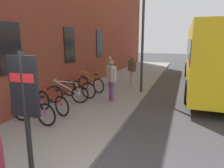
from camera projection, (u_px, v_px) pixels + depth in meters
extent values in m
plane|color=#38383A|center=(166.00, 101.00, 9.11)|extent=(60.00, 60.00, 0.00)
cube|color=gray|center=(121.00, 85.00, 11.86)|extent=(24.00, 3.50, 0.12)
cube|color=brown|center=(94.00, 0.00, 12.40)|extent=(22.00, 0.60, 9.92)
cube|color=black|center=(10.00, 48.00, 6.43)|extent=(0.90, 0.06, 1.60)
cube|color=black|center=(70.00, 45.00, 9.64)|extent=(0.90, 0.06, 1.60)
cube|color=black|center=(99.00, 43.00, 12.85)|extent=(0.90, 0.06, 1.60)
torus|color=black|center=(20.00, 110.00, 6.57)|extent=(0.11, 0.72, 0.72)
torus|color=black|center=(46.00, 115.00, 6.15)|extent=(0.11, 0.72, 0.72)
cylinder|color=#8C338C|center=(33.00, 104.00, 6.29)|extent=(0.11, 1.02, 0.58)
cylinder|color=#8C338C|center=(30.00, 96.00, 6.27)|extent=(0.09, 0.85, 0.09)
cylinder|color=#8C338C|center=(43.00, 106.00, 6.13)|extent=(0.05, 0.19, 0.51)
cube|color=black|center=(41.00, 97.00, 6.09)|extent=(0.11, 0.21, 0.06)
cylinder|color=#8C338C|center=(19.00, 92.00, 6.42)|extent=(0.48, 0.06, 0.02)
torus|color=black|center=(43.00, 100.00, 7.57)|extent=(0.28, 0.70, 0.72)
torus|color=black|center=(62.00, 106.00, 6.94)|extent=(0.28, 0.70, 0.72)
cylinder|color=#B21E1E|center=(52.00, 96.00, 7.18)|extent=(0.35, 0.98, 0.58)
cylinder|color=#B21E1E|center=(50.00, 88.00, 7.17)|extent=(0.30, 0.82, 0.09)
cylinder|color=#B21E1E|center=(60.00, 99.00, 6.93)|extent=(0.09, 0.19, 0.51)
cube|color=black|center=(58.00, 90.00, 6.91)|extent=(0.16, 0.22, 0.06)
cylinder|color=#B21E1E|center=(43.00, 85.00, 7.41)|extent=(0.46, 0.17, 0.02)
torus|color=black|center=(54.00, 94.00, 8.41)|extent=(0.27, 0.70, 0.72)
torus|color=black|center=(80.00, 95.00, 8.36)|extent=(0.27, 0.70, 0.72)
cylinder|color=silver|center=(67.00, 88.00, 8.33)|extent=(0.34, 0.98, 0.58)
cylinder|color=silver|center=(65.00, 82.00, 8.28)|extent=(0.29, 0.82, 0.09)
cylinder|color=silver|center=(78.00, 89.00, 8.31)|extent=(0.09, 0.19, 0.51)
cube|color=black|center=(76.00, 81.00, 8.25)|extent=(0.16, 0.22, 0.06)
cylinder|color=silver|center=(55.00, 80.00, 8.28)|extent=(0.46, 0.17, 0.02)
torus|color=black|center=(69.00, 88.00, 9.43)|extent=(0.12, 0.72, 0.72)
torus|color=black|center=(89.00, 91.00, 9.00)|extent=(0.12, 0.72, 0.72)
cylinder|color=#B21E1E|center=(79.00, 83.00, 9.14)|extent=(0.12, 1.02, 0.58)
cylinder|color=#B21E1E|center=(77.00, 78.00, 9.12)|extent=(0.11, 0.85, 0.09)
cylinder|color=#B21E1E|center=(87.00, 85.00, 8.97)|extent=(0.05, 0.19, 0.51)
cube|color=black|center=(85.00, 78.00, 8.94)|extent=(0.12, 0.21, 0.06)
cylinder|color=#B21E1E|center=(69.00, 75.00, 9.28)|extent=(0.48, 0.06, 0.02)
torus|color=black|center=(83.00, 83.00, 10.58)|extent=(0.30, 0.70, 0.72)
torus|color=black|center=(98.00, 86.00, 9.93)|extent=(0.30, 0.70, 0.72)
cylinder|color=orange|center=(91.00, 79.00, 10.18)|extent=(0.37, 0.97, 0.58)
cylinder|color=orange|center=(90.00, 74.00, 10.17)|extent=(0.32, 0.82, 0.09)
cylinder|color=orange|center=(97.00, 80.00, 9.92)|extent=(0.10, 0.19, 0.51)
cube|color=black|center=(96.00, 74.00, 9.90)|extent=(0.16, 0.22, 0.06)
cylinder|color=orange|center=(84.00, 71.00, 10.42)|extent=(0.46, 0.18, 0.02)
cylinder|color=black|center=(27.00, 116.00, 3.77)|extent=(0.10, 0.10, 2.40)
cube|color=black|center=(24.00, 87.00, 3.65)|extent=(0.12, 0.55, 1.10)
cube|color=red|center=(23.00, 78.00, 3.61)|extent=(0.12, 0.50, 0.16)
cube|color=yellow|center=(213.00, 54.00, 11.16)|extent=(10.54, 2.67, 3.00)
cube|color=black|center=(213.00, 48.00, 11.09)|extent=(10.33, 2.71, 0.90)
cylinder|color=black|center=(188.00, 92.00, 8.74)|extent=(1.00, 0.27, 1.00)
cylinder|color=black|center=(224.00, 71.00, 14.17)|extent=(1.00, 0.27, 1.00)
cylinder|color=black|center=(187.00, 69.00, 14.94)|extent=(1.00, 0.27, 1.00)
cylinder|color=#334C8C|center=(110.00, 78.00, 11.58)|extent=(0.12, 0.12, 0.80)
cylinder|color=#334C8C|center=(110.00, 79.00, 11.41)|extent=(0.12, 0.12, 0.80)
cube|color=#4C724C|center=(110.00, 66.00, 11.34)|extent=(0.52, 0.38, 0.60)
sphere|color=tan|center=(110.00, 58.00, 11.25)|extent=(0.22, 0.22, 0.22)
cylinder|color=#4C724C|center=(110.00, 66.00, 11.61)|extent=(0.09, 0.09, 0.53)
cylinder|color=#4C724C|center=(110.00, 67.00, 11.09)|extent=(0.09, 0.09, 0.53)
cylinder|color=#723F72|center=(112.00, 91.00, 8.64)|extent=(0.12, 0.12, 0.84)
cylinder|color=#723F72|center=(110.00, 90.00, 8.79)|extent=(0.12, 0.12, 0.84)
cube|color=#B2A599|center=(111.00, 74.00, 8.55)|extent=(0.51, 0.53, 0.63)
sphere|color=#8C664C|center=(111.00, 63.00, 8.46)|extent=(0.23, 0.23, 0.23)
cylinder|color=#B2A599|center=(114.00, 76.00, 8.32)|extent=(0.10, 0.10, 0.56)
cylinder|color=#B2A599|center=(108.00, 74.00, 8.80)|extent=(0.10, 0.10, 0.56)
cylinder|color=#B2A599|center=(133.00, 78.00, 11.60)|extent=(0.12, 0.12, 0.80)
cylinder|color=#B2A599|center=(131.00, 78.00, 11.74)|extent=(0.12, 0.12, 0.80)
cube|color=brown|center=(132.00, 66.00, 11.52)|extent=(0.47, 0.51, 0.60)
sphere|color=brown|center=(132.00, 58.00, 11.43)|extent=(0.22, 0.22, 0.22)
cylinder|color=brown|center=(135.00, 67.00, 11.31)|extent=(0.09, 0.09, 0.53)
cylinder|color=brown|center=(129.00, 66.00, 11.75)|extent=(0.09, 0.09, 0.53)
cylinder|color=#333338|center=(142.00, 44.00, 9.69)|extent=(0.12, 0.12, 4.69)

